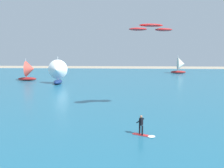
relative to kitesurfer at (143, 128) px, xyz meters
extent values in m
cube|color=#236B89|center=(-3.79, 35.54, -0.65)|extent=(160.00, 90.00, 0.10)
cube|color=red|center=(-0.17, 0.09, -0.58)|extent=(1.44, 1.06, 0.05)
cylinder|color=black|center=(-0.07, -0.10, -0.15)|extent=(0.14, 0.14, 0.80)
cylinder|color=black|center=(-0.27, 0.28, -0.15)|extent=(0.14, 0.14, 0.80)
cube|color=black|center=(-0.17, 0.09, 0.55)|extent=(0.37, 0.42, 0.60)
sphere|color=#9E7051|center=(-0.17, 0.09, 0.96)|extent=(0.22, 0.22, 0.22)
cylinder|color=black|center=(-0.34, -0.06, 0.60)|extent=(0.48, 0.32, 0.39)
cylinder|color=black|center=(-0.13, 0.32, 0.60)|extent=(0.48, 0.32, 0.39)
ellipsoid|color=white|center=(0.66, -0.37, -0.56)|extent=(0.86, 0.90, 0.08)
ellipsoid|color=red|center=(1.20, 9.09, 9.12)|extent=(3.17, 2.51, 0.32)
ellipsoid|color=red|center=(-0.26, 8.54, 8.66)|extent=(2.47, 2.26, 0.32)
ellipsoid|color=red|center=(2.67, 9.63, 8.66)|extent=(2.47, 2.26, 0.32)
ellipsoid|color=maroon|center=(-24.36, 39.16, -0.21)|extent=(4.29, 1.69, 0.79)
cylinder|color=silver|center=(-24.56, 39.14, 2.30)|extent=(0.13, 0.13, 4.22)
cone|color=#D84C3F|center=(-23.64, 39.20, 2.09)|extent=(2.05, 3.64, 3.54)
ellipsoid|color=maroon|center=(13.37, 60.43, -0.18)|extent=(4.47, 1.54, 0.84)
cylinder|color=silver|center=(13.16, 60.43, 2.47)|extent=(0.14, 0.14, 4.46)
cone|color=silver|center=(14.13, 60.43, 2.24)|extent=(1.96, 3.75, 3.75)
ellipsoid|color=navy|center=(-15.82, 33.64, -0.16)|extent=(2.04, 4.85, 0.89)
cylinder|color=silver|center=(-15.84, 33.86, 2.64)|extent=(0.15, 0.15, 4.72)
cone|color=white|center=(-15.75, 32.83, 2.41)|extent=(4.14, 2.41, 3.97)
camera|label=1|loc=(-1.20, -22.31, 6.46)|focal=44.42mm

